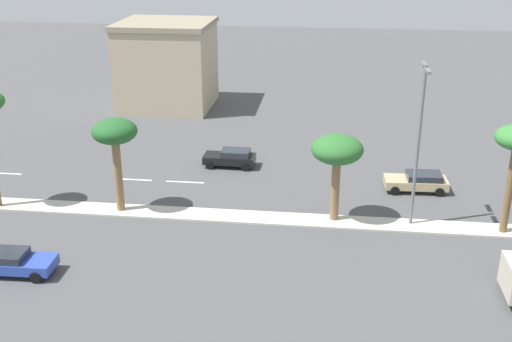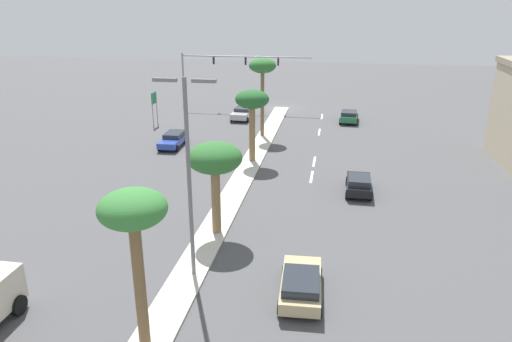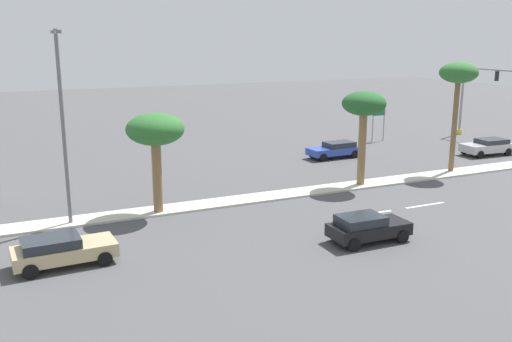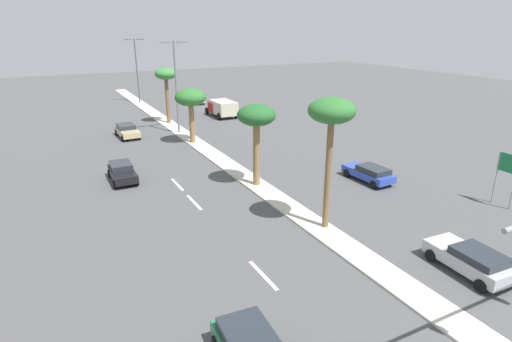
# 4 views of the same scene
# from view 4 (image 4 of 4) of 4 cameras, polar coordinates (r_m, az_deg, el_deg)

# --- Properties ---
(ground_plane) EXTENTS (160.00, 160.00, 0.00)m
(ground_plane) POSITION_cam_4_polar(r_m,az_deg,el_deg) (39.00, -5.45, 1.87)
(ground_plane) COLOR #4C4C4F
(median_curb) EXTENTS (1.80, 78.08, 0.12)m
(median_curb) POSITION_cam_4_polar(r_m,az_deg,el_deg) (46.85, -9.50, 4.75)
(median_curb) COLOR beige
(median_curb) RESTS_ON ground
(lane_stripe_center) EXTENTS (0.20, 2.80, 0.01)m
(lane_stripe_center) POSITION_cam_4_polar(r_m,az_deg,el_deg) (21.17, 0.96, -14.01)
(lane_stripe_center) COLOR silver
(lane_stripe_center) RESTS_ON ground
(lane_stripe_right) EXTENTS (0.20, 2.80, 0.01)m
(lane_stripe_right) POSITION_cam_4_polar(r_m,az_deg,el_deg) (29.35, -8.44, -4.25)
(lane_stripe_right) COLOR silver
(lane_stripe_right) RESTS_ON ground
(lane_stripe_inboard) EXTENTS (0.20, 2.80, 0.01)m
(lane_stripe_inboard) POSITION_cam_4_polar(r_m,az_deg,el_deg) (32.78, -10.70, -1.82)
(lane_stripe_inboard) COLOR silver
(lane_stripe_inboard) RESTS_ON ground
(directional_road_sign) EXTENTS (0.10, 1.41, 3.66)m
(directional_road_sign) POSITION_cam_4_polar(r_m,az_deg,el_deg) (32.21, 31.11, 0.21)
(directional_road_sign) COLOR gray
(directional_road_sign) RESTS_ON ground
(palm_tree_trailing) EXTENTS (2.67, 2.67, 7.81)m
(palm_tree_trailing) POSITION_cam_4_polar(r_m,az_deg,el_deg) (23.61, 10.28, 7.41)
(palm_tree_trailing) COLOR brown
(palm_tree_trailing) RESTS_ON median_curb
(palm_tree_front) EXTENTS (2.84, 2.84, 6.13)m
(palm_tree_front) POSITION_cam_4_polar(r_m,az_deg,el_deg) (30.51, 0.06, 7.15)
(palm_tree_front) COLOR olive
(palm_tree_front) RESTS_ON median_curb
(palm_tree_mid) EXTENTS (3.18, 3.18, 5.53)m
(palm_tree_mid) POSITION_cam_4_polar(r_m,az_deg,el_deg) (43.02, -8.93, 9.70)
(palm_tree_mid) COLOR olive
(palm_tree_mid) RESTS_ON median_curb
(palm_tree_inboard) EXTENTS (2.57, 2.57, 6.67)m
(palm_tree_inboard) POSITION_cam_4_polar(r_m,az_deg,el_deg) (52.65, -12.21, 12.46)
(palm_tree_inboard) COLOR brown
(palm_tree_inboard) RESTS_ON median_curb
(street_lamp_outboard) EXTENTS (2.90, 0.24, 9.93)m
(street_lamp_outboard) POSITION_cam_4_polar(r_m,az_deg,el_deg) (47.31, -10.89, 12.06)
(street_lamp_outboard) COLOR slate
(street_lamp_outboard) RESTS_ON median_curb
(street_lamp_center) EXTENTS (2.90, 0.24, 9.60)m
(street_lamp_center) POSITION_cam_4_polar(r_m,az_deg,el_deg) (68.28, -16.00, 13.67)
(street_lamp_center) COLOR #515459
(street_lamp_center) RESTS_ON median_curb
(sedan_blue_rear) EXTENTS (1.97, 4.37, 1.29)m
(sedan_blue_rear) POSITION_cam_4_polar(r_m,az_deg,el_deg) (33.84, 15.20, -0.23)
(sedan_blue_rear) COLOR #2D47AD
(sedan_blue_rear) RESTS_ON ground
(sedan_tan_near) EXTENTS (2.13, 4.38, 1.33)m
(sedan_tan_near) POSITION_cam_4_polar(r_m,az_deg,el_deg) (47.95, -17.20, 5.30)
(sedan_tan_near) COLOR tan
(sedan_tan_near) RESTS_ON ground
(sedan_black_center) EXTENTS (1.91, 3.97, 1.36)m
(sedan_black_center) POSITION_cam_4_polar(r_m,az_deg,el_deg) (34.43, -17.82, -0.11)
(sedan_black_center) COLOR black
(sedan_black_center) RESTS_ON ground
(sedan_silver_mid) EXTENTS (2.21, 4.31, 1.34)m
(sedan_silver_mid) POSITION_cam_4_polar(r_m,az_deg,el_deg) (23.53, 27.29, -10.65)
(sedan_silver_mid) COLOR #B2B2B7
(sedan_silver_mid) RESTS_ON ground
(sedan_white_right) EXTENTS (2.05, 4.04, 1.46)m
(sedan_white_right) POSITION_cam_4_polar(r_m,az_deg,el_deg) (66.59, -8.32, 9.74)
(sedan_white_right) COLOR silver
(sedan_white_right) RESTS_ON ground
(box_truck) EXTENTS (2.75, 5.49, 2.15)m
(box_truck) POSITION_cam_4_polar(r_m,az_deg,el_deg) (56.51, -4.65, 8.64)
(box_truck) COLOR #B21E19
(box_truck) RESTS_ON ground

